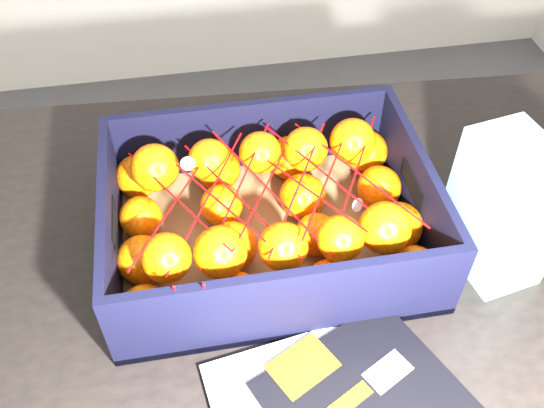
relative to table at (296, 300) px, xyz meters
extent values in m
cube|color=black|center=(0.00, 0.00, 0.08)|extent=(1.25, 0.87, 0.04)
cylinder|color=black|center=(-0.55, 0.35, -0.30)|extent=(0.06, 0.06, 0.71)
cylinder|color=black|center=(0.55, 0.35, -0.30)|extent=(0.06, 0.06, 0.71)
cube|color=orange|center=(-0.03, -0.17, 0.12)|extent=(0.09, 0.08, 0.00)
cube|color=white|center=(0.07, -0.19, 0.12)|extent=(0.06, 0.05, 0.00)
cube|color=brown|center=(-0.04, 0.04, 0.10)|extent=(0.44, 0.33, 0.01)
cube|color=black|center=(-0.04, 0.20, 0.16)|extent=(0.44, 0.01, 0.13)
cube|color=black|center=(-0.04, -0.12, 0.16)|extent=(0.44, 0.01, 0.13)
cube|color=black|center=(-0.25, 0.04, 0.16)|extent=(0.01, 0.30, 0.13)
cube|color=black|center=(0.18, 0.04, 0.16)|extent=(0.01, 0.30, 0.13)
sphere|color=#FF6105|center=(-0.21, -0.08, 0.14)|extent=(0.07, 0.07, 0.07)
sphere|color=#FF6105|center=(-0.21, 0.00, 0.14)|extent=(0.07, 0.07, 0.07)
sphere|color=#FF6105|center=(-0.21, 0.08, 0.14)|extent=(0.06, 0.06, 0.06)
sphere|color=#FF6105|center=(-0.21, 0.16, 0.14)|extent=(0.07, 0.07, 0.07)
sphere|color=#FF6105|center=(-0.10, -0.08, 0.14)|extent=(0.07, 0.07, 0.07)
sphere|color=#FF6105|center=(-0.09, 0.00, 0.14)|extent=(0.07, 0.07, 0.07)
sphere|color=#FF6105|center=(-0.10, 0.08, 0.14)|extent=(0.06, 0.06, 0.06)
sphere|color=#FF6105|center=(-0.09, 0.16, 0.14)|extent=(0.07, 0.07, 0.07)
sphere|color=#FF6105|center=(0.02, -0.08, 0.14)|extent=(0.07, 0.07, 0.07)
sphere|color=#FF6105|center=(0.03, 0.01, 0.14)|extent=(0.06, 0.06, 0.06)
sphere|color=#FF6105|center=(0.02, 0.08, 0.14)|extent=(0.07, 0.07, 0.07)
sphere|color=#FF6105|center=(0.02, 0.16, 0.14)|extent=(0.07, 0.07, 0.07)
sphere|color=#FF6105|center=(0.14, -0.08, 0.14)|extent=(0.07, 0.07, 0.07)
sphere|color=#FF6105|center=(0.14, 0.00, 0.14)|extent=(0.07, 0.07, 0.07)
sphere|color=#FF6105|center=(0.14, 0.08, 0.14)|extent=(0.06, 0.06, 0.06)
sphere|color=#FF6105|center=(0.14, 0.16, 0.14)|extent=(0.07, 0.07, 0.07)
sphere|color=#FF6105|center=(-0.18, -0.04, 0.19)|extent=(0.06, 0.06, 0.06)
sphere|color=#FF6105|center=(-0.18, 0.12, 0.19)|extent=(0.07, 0.07, 0.07)
sphere|color=#FF6105|center=(-0.11, -0.04, 0.19)|extent=(0.07, 0.07, 0.07)
sphere|color=#FF6105|center=(-0.10, 0.13, 0.19)|extent=(0.06, 0.06, 0.06)
sphere|color=#FF6105|center=(-0.03, -0.05, 0.19)|extent=(0.06, 0.06, 0.06)
sphere|color=#FF6105|center=(-0.03, 0.13, 0.19)|extent=(0.06, 0.06, 0.06)
sphere|color=#FF6105|center=(0.04, -0.05, 0.19)|extent=(0.06, 0.06, 0.06)
sphere|color=#FF6105|center=(0.03, 0.12, 0.19)|extent=(0.06, 0.06, 0.06)
sphere|color=#FF6105|center=(0.10, -0.04, 0.19)|extent=(0.07, 0.07, 0.07)
sphere|color=#FF6105|center=(0.10, 0.13, 0.19)|extent=(0.07, 0.07, 0.07)
cylinder|color=red|center=(-0.16, 0.04, 0.21)|extent=(0.12, 0.23, 0.03)
cylinder|color=red|center=(-0.12, 0.05, 0.21)|extent=(0.12, 0.23, 0.04)
cylinder|color=red|center=(-0.08, 0.03, 0.21)|extent=(0.12, 0.23, 0.00)
cylinder|color=red|center=(-0.04, 0.04, 0.21)|extent=(0.12, 0.23, 0.03)
cylinder|color=red|center=(0.00, 0.04, 0.21)|extent=(0.12, 0.23, 0.04)
cylinder|color=red|center=(0.05, 0.05, 0.21)|extent=(0.12, 0.23, 0.01)
cylinder|color=red|center=(0.09, 0.05, 0.21)|extent=(0.12, 0.23, 0.00)
cylinder|color=red|center=(-0.16, 0.04, 0.21)|extent=(0.12, 0.23, 0.03)
cylinder|color=red|center=(-0.12, 0.04, 0.21)|extent=(0.12, 0.23, 0.01)
cylinder|color=red|center=(-0.08, 0.04, 0.21)|extent=(0.12, 0.23, 0.03)
cylinder|color=red|center=(-0.04, 0.05, 0.21)|extent=(0.12, 0.23, 0.03)
cylinder|color=red|center=(0.00, 0.04, 0.21)|extent=(0.12, 0.23, 0.01)
cylinder|color=red|center=(0.05, 0.04, 0.22)|extent=(0.12, 0.23, 0.03)
cylinder|color=red|center=(0.09, 0.05, 0.21)|extent=(0.12, 0.23, 0.01)
cylinder|color=red|center=(-0.17, -0.10, 0.20)|extent=(0.00, 0.03, 0.09)
cylinder|color=red|center=(-0.14, -0.10, 0.20)|extent=(0.01, 0.04, 0.08)
cube|color=silver|center=(0.26, -0.04, 0.20)|extent=(0.11, 0.15, 0.20)
camera|label=1|loc=(-0.13, -0.51, 0.77)|focal=39.58mm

